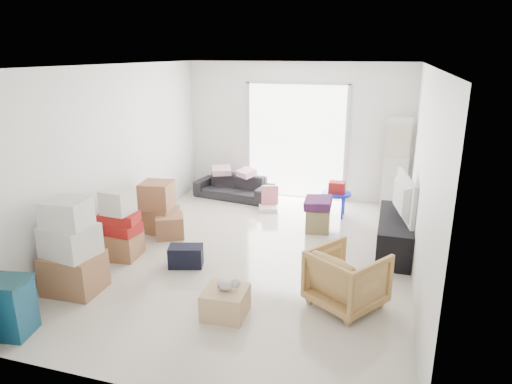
{
  "coord_description": "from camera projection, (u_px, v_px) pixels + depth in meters",
  "views": [
    {
      "loc": [
        1.84,
        -5.91,
        2.87
      ],
      "look_at": [
        -0.0,
        0.2,
        0.91
      ],
      "focal_mm": 32.0,
      "sensor_mm": 36.0,
      "label": 1
    }
  ],
  "objects": [
    {
      "name": "pillow_left",
      "position": [
        221.0,
        164.0,
        9.27
      ],
      "size": [
        0.49,
        0.45,
        0.12
      ],
      "primitive_type": "cube",
      "rotation": [
        0.0,
        0.0,
        0.45
      ],
      "color": "#F5B2CC",
      "rests_on": "sofa"
    },
    {
      "name": "box_stack_b",
      "position": [
        120.0,
        228.0,
        6.56
      ],
      "size": [
        0.58,
        0.55,
        1.02
      ],
      "rotation": [
        0.0,
        0.0,
        0.0
      ],
      "color": "#916041",
      "rests_on": "room_shell"
    },
    {
      "name": "plush_bunny",
      "position": [
        228.0,
        285.0,
        5.09
      ],
      "size": [
        0.27,
        0.15,
        0.14
      ],
      "rotation": [
        0.0,
        0.0,
        0.13
      ],
      "color": "#B2ADA8",
      "rests_on": "wood_crate"
    },
    {
      "name": "television",
      "position": [
        396.0,
        213.0,
        6.73
      ],
      "size": [
        0.83,
        1.2,
        0.14
      ],
      "primitive_type": "imported",
      "rotation": [
        0.0,
        0.0,
        1.77
      ],
      "color": "black",
      "rests_on": "tv_console"
    },
    {
      "name": "ac_tower",
      "position": [
        396.0,
        165.0,
        8.39
      ],
      "size": [
        0.45,
        0.3,
        1.75
      ],
      "primitive_type": "cube",
      "color": "silver",
      "rests_on": "room_shell"
    },
    {
      "name": "pillow_right",
      "position": [
        246.0,
        166.0,
        9.09
      ],
      "size": [
        0.49,
        0.47,
        0.13
      ],
      "primitive_type": "cube",
      "rotation": [
        0.0,
        0.0,
        -0.61
      ],
      "color": "#F5B2CC",
      "rests_on": "sofa"
    },
    {
      "name": "wood_crate",
      "position": [
        225.0,
        302.0,
        5.16
      ],
      "size": [
        0.49,
        0.49,
        0.32
      ],
      "primitive_type": "cube",
      "rotation": [
        0.0,
        0.0,
        0.04
      ],
      "color": "tan",
      "rests_on": "room_shell"
    },
    {
      "name": "sliding_door",
      "position": [
        296.0,
        137.0,
        9.12
      ],
      "size": [
        2.1,
        0.04,
        2.33
      ],
      "color": "white",
      "rests_on": "room_shell"
    },
    {
      "name": "armchair",
      "position": [
        347.0,
        276.0,
        5.29
      ],
      "size": [
        1.01,
        1.0,
        0.77
      ],
      "primitive_type": "imported",
      "rotation": [
        0.0,
        0.0,
        2.55
      ],
      "color": "tan",
      "rests_on": "room_shell"
    },
    {
      "name": "sofa",
      "position": [
        234.0,
        183.0,
        9.28
      ],
      "size": [
        1.65,
        0.72,
        0.62
      ],
      "primitive_type": "imported",
      "rotation": [
        0.0,
        0.0,
        -0.16
      ],
      "color": "black",
      "rests_on": "room_shell"
    },
    {
      "name": "kids_table",
      "position": [
        337.0,
        192.0,
        8.19
      ],
      "size": [
        0.53,
        0.53,
        0.65
      ],
      "rotation": [
        0.0,
        0.0,
        0.4
      ],
      "color": "#0D21C9",
      "rests_on": "room_shell"
    },
    {
      "name": "loose_box",
      "position": [
        170.0,
        226.0,
        7.36
      ],
      "size": [
        0.59,
        0.59,
        0.36
      ],
      "primitive_type": "cube",
      "rotation": [
        0.0,
        0.0,
        0.49
      ],
      "color": "#916041",
      "rests_on": "room_shell"
    },
    {
      "name": "ottoman",
      "position": [
        317.0,
        220.0,
        7.59
      ],
      "size": [
        0.44,
        0.44,
        0.39
      ],
      "primitive_type": "cube",
      "rotation": [
        0.0,
        0.0,
        0.15
      ],
      "color": "olive",
      "rests_on": "room_shell"
    },
    {
      "name": "toy_walker",
      "position": [
        269.0,
        204.0,
        8.61
      ],
      "size": [
        0.41,
        0.39,
        0.46
      ],
      "rotation": [
        0.0,
        0.0,
        0.31
      ],
      "color": "silver",
      "rests_on": "room_shell"
    },
    {
      "name": "box_stack_c",
      "position": [
        158.0,
        207.0,
        7.53
      ],
      "size": [
        0.58,
        0.54,
        0.84
      ],
      "rotation": [
        0.0,
        0.0,
        0.06
      ],
      "color": "#916041",
      "rests_on": "room_shell"
    },
    {
      "name": "tv_console",
      "position": [
        394.0,
        234.0,
        6.82
      ],
      "size": [
        0.48,
        1.59,
        0.53
      ],
      "primitive_type": "cube",
      "color": "black",
      "rests_on": "room_shell"
    },
    {
      "name": "box_stack_a",
      "position": [
        71.0,
        251.0,
        5.58
      ],
      "size": [
        0.67,
        0.58,
        1.2
      ],
      "rotation": [
        0.0,
        0.0,
        -0.02
      ],
      "color": "#916041",
      "rests_on": "room_shell"
    },
    {
      "name": "duffel_bag",
      "position": [
        186.0,
        256.0,
        6.35
      ],
      "size": [
        0.52,
        0.4,
        0.3
      ],
      "primitive_type": "cube",
      "rotation": [
        0.0,
        0.0,
        0.29
      ],
      "color": "black",
      "rests_on": "room_shell"
    },
    {
      "name": "storage_bins",
      "position": [
        4.0,
        307.0,
        4.77
      ],
      "size": [
        0.61,
        0.47,
        0.63
      ],
      "rotation": [
        0.0,
        0.0,
        0.17
      ],
      "color": "navy",
      "rests_on": "room_shell"
    },
    {
      "name": "room_shell",
      "position": [
        252.0,
        166.0,
        6.37
      ],
      "size": [
        4.98,
        6.48,
        3.18
      ],
      "color": "beige",
      "rests_on": "ground"
    },
    {
      "name": "blanket",
      "position": [
        318.0,
        205.0,
        7.51
      ],
      "size": [
        0.44,
        0.44,
        0.14
      ],
      "primitive_type": "cube",
      "rotation": [
        0.0,
        0.0,
        0.04
      ],
      "color": "#4F2050",
      "rests_on": "ottoman"
    }
  ]
}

